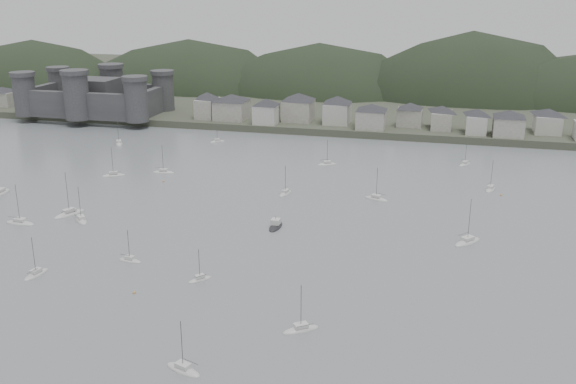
# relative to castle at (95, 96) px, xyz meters

# --- Properties ---
(ground) EXTENTS (900.00, 900.00, 0.00)m
(ground) POSITION_rel_castle_xyz_m (120.00, -179.80, -10.96)
(ground) COLOR slate
(ground) RESTS_ON ground
(far_shore_land) EXTENTS (900.00, 250.00, 3.00)m
(far_shore_land) POSITION_rel_castle_xyz_m (120.00, 115.20, -9.46)
(far_shore_land) COLOR #383D2D
(far_shore_land) RESTS_ON ground
(forested_ridge) EXTENTS (851.55, 103.94, 102.57)m
(forested_ridge) POSITION_rel_castle_xyz_m (124.83, 89.60, -22.25)
(forested_ridge) COLOR black
(forested_ridge) RESTS_ON ground
(castle) EXTENTS (66.00, 43.00, 20.00)m
(castle) POSITION_rel_castle_xyz_m (0.00, 0.00, 0.00)
(castle) COLOR #38383A
(castle) RESTS_ON far_shore_land
(waterfront_town) EXTENTS (451.48, 28.46, 12.92)m
(waterfront_town) POSITION_rel_castle_xyz_m (170.59, 3.54, -2.30)
(waterfront_town) COLOR gray
(waterfront_town) RESTS_ON far_shore_land
(moored_fleet) EXTENTS (203.34, 176.10, 13.63)m
(moored_fleet) POSITION_rel_castle_xyz_m (121.17, -114.81, -10.79)
(moored_fleet) COLOR beige
(moored_fleet) RESTS_ON ground
(motor_launch_far) EXTENTS (2.99, 8.00, 3.90)m
(motor_launch_far) POSITION_rel_castle_xyz_m (119.72, -116.86, -10.67)
(motor_launch_far) COLOR black
(motor_launch_far) RESTS_ON ground
(mooring_buoys) EXTENTS (167.68, 114.46, 0.70)m
(mooring_buoys) POSITION_rel_castle_xyz_m (127.44, -129.09, -10.81)
(mooring_buoys) COLOR #D28E46
(mooring_buoys) RESTS_ON ground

